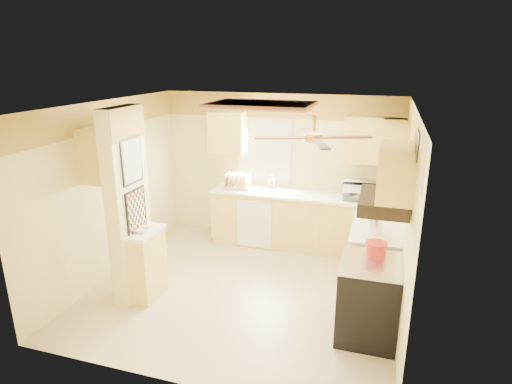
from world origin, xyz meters
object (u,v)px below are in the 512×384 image
(stove, at_px, (368,299))
(bowl, at_px, (141,230))
(microwave, at_px, (359,191))
(kettle, at_px, (376,225))
(dutch_oven, at_px, (376,249))

(stove, bearing_deg, bowl, -179.23)
(microwave, distance_m, kettle, 1.39)
(microwave, xyz_separation_m, dutch_oven, (0.33, -1.95, -0.08))
(bowl, bearing_deg, microwave, 40.55)
(stove, relative_size, bowl, 4.51)
(microwave, bearing_deg, kettle, 98.33)
(bowl, relative_size, dutch_oven, 0.84)
(stove, bearing_deg, microwave, 98.05)
(dutch_oven, bearing_deg, stove, -100.40)
(stove, distance_m, microwave, 2.24)
(kettle, bearing_deg, dutch_oven, -87.56)
(microwave, bearing_deg, stove, 93.54)
(microwave, bearing_deg, dutch_oven, 95.22)
(kettle, bearing_deg, bowl, -164.07)
(microwave, distance_m, dutch_oven, 1.98)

